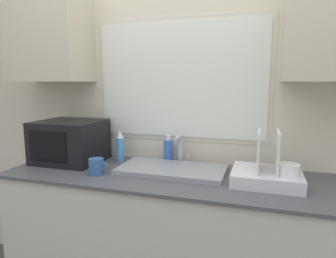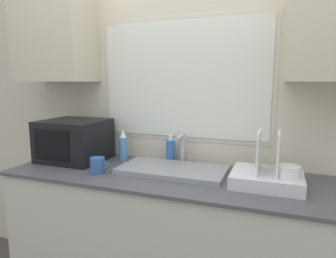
% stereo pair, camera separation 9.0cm
% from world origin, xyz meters
% --- Properties ---
extents(countertop, '(1.96, 0.66, 0.93)m').
position_xyz_m(countertop, '(0.00, 0.32, 0.47)').
color(countertop, beige).
rests_on(countertop, ground_plane).
extents(wall_back, '(6.00, 0.38, 2.60)m').
position_xyz_m(wall_back, '(0.00, 0.62, 1.40)').
color(wall_back, beige).
rests_on(wall_back, ground_plane).
extents(sink_basin, '(0.65, 0.34, 0.03)m').
position_xyz_m(sink_basin, '(0.03, 0.36, 0.95)').
color(sink_basin, gray).
rests_on(sink_basin, countertop).
extents(faucet, '(0.08, 0.15, 0.21)m').
position_xyz_m(faucet, '(0.03, 0.54, 1.05)').
color(faucet, '#B7B7BC').
rests_on(faucet, countertop).
extents(microwave, '(0.43, 0.38, 0.28)m').
position_xyz_m(microwave, '(-0.72, 0.39, 1.07)').
color(microwave, black).
rests_on(microwave, countertop).
extents(dish_rack, '(0.37, 0.32, 0.29)m').
position_xyz_m(dish_rack, '(0.59, 0.32, 0.99)').
color(dish_rack, silver).
rests_on(dish_rack, countertop).
extents(spray_bottle, '(0.06, 0.06, 0.22)m').
position_xyz_m(spray_bottle, '(-0.39, 0.50, 1.04)').
color(spray_bottle, '#4C99D8').
rests_on(spray_bottle, countertop).
extents(soap_bottle, '(0.06, 0.06, 0.19)m').
position_xyz_m(soap_bottle, '(-0.06, 0.57, 1.01)').
color(soap_bottle, blue).
rests_on(soap_bottle, countertop).
extents(mug_near_sink, '(0.12, 0.09, 0.10)m').
position_xyz_m(mug_near_sink, '(-0.39, 0.18, 0.98)').
color(mug_near_sink, '#335999').
rests_on(mug_near_sink, countertop).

